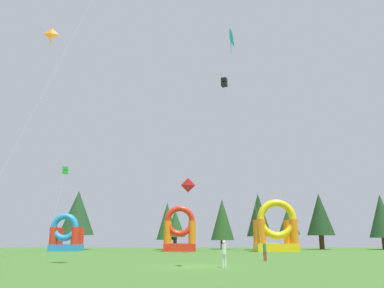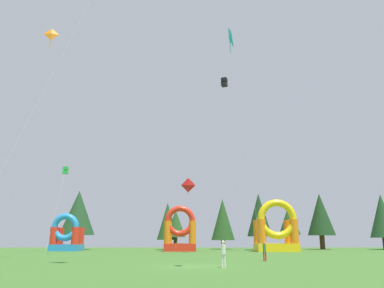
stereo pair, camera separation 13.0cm
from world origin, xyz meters
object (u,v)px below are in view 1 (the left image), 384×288
object	(u,v)px
person_left_edge	(224,251)
inflatable_red_slide	(66,237)
inflatable_orange_dome	(180,234)
person_midfield	(265,250)
kite_black_box	(224,83)
kite_cyan_diamond	(230,40)
kite_red_diamond	(188,186)
inflatable_yellow_castle	(276,232)
kite_green_box	(65,171)
kite_orange_diamond	(51,36)

from	to	relation	value
person_left_edge	inflatable_red_slide	world-z (taller)	inflatable_red_slide
inflatable_orange_dome	inflatable_red_slide	size ratio (longest dim) A/B	1.18
person_midfield	inflatable_orange_dome	distance (m)	27.94
kite_black_box	inflatable_red_slide	bearing A→B (deg)	150.74
kite_cyan_diamond	kite_black_box	world-z (taller)	kite_black_box
person_midfield	inflatable_orange_dome	bearing A→B (deg)	118.97
kite_cyan_diamond	person_midfield	xyz separation A→B (m)	(3.93, 10.82, -14.77)
kite_black_box	person_midfield	world-z (taller)	kite_black_box
kite_red_diamond	kite_black_box	distance (m)	15.14
kite_red_diamond	inflatable_yellow_castle	distance (m)	17.89
person_midfield	person_left_edge	distance (m)	9.22
inflatable_red_slide	inflatable_yellow_castle	distance (m)	33.03
kite_red_diamond	person_midfield	xyz separation A→B (m)	(6.87, -15.05, -7.60)
kite_black_box	person_left_edge	world-z (taller)	kite_black_box
kite_cyan_diamond	person_midfield	size ratio (longest dim) A/B	9.84
kite_red_diamond	inflatable_yellow_castle	world-z (taller)	kite_red_diamond
person_midfield	inflatable_red_slide	bearing A→B (deg)	144.71
kite_green_box	kite_black_box	world-z (taller)	kite_black_box
kite_green_box	kite_black_box	xyz separation A→B (m)	(20.71, 1.03, 12.48)
person_midfield	person_left_edge	world-z (taller)	person_left_edge
inflatable_yellow_castle	kite_red_diamond	bearing A→B (deg)	-142.50
kite_orange_diamond	kite_green_box	bearing A→B (deg)	96.91
kite_green_box	inflatable_red_slide	xyz separation A→B (m)	(-3.68, 14.69, -8.31)
person_left_edge	inflatable_red_slide	bearing A→B (deg)	-64.94
inflatable_red_slide	inflatable_yellow_castle	world-z (taller)	inflatable_yellow_castle
inflatable_orange_dome	kite_orange_diamond	bearing A→B (deg)	-116.23
kite_green_box	inflatable_red_slide	size ratio (longest dim) A/B	1.87
kite_orange_diamond	inflatable_yellow_castle	bearing A→B (deg)	41.94
kite_red_diamond	kite_orange_diamond	size ratio (longest dim) A/B	0.40
kite_green_box	inflatable_orange_dome	distance (m)	20.92
kite_green_box	kite_orange_diamond	distance (m)	17.78
kite_black_box	kite_red_diamond	bearing A→B (deg)	177.09
kite_red_diamond	person_midfield	bearing A→B (deg)	-65.48
kite_red_diamond	inflatable_orange_dome	xyz separation A→B (m)	(-1.29, 11.63, -6.05)
kite_red_diamond	kite_green_box	distance (m)	15.91
person_left_edge	inflatable_red_slide	distance (m)	42.67
kite_red_diamond	kite_orange_diamond	world-z (taller)	kite_orange_diamond
kite_cyan_diamond	inflatable_red_slide	bearing A→B (deg)	119.66
person_left_edge	inflatable_yellow_castle	world-z (taller)	inflatable_yellow_castle
inflatable_red_slide	person_midfield	bearing A→B (deg)	-47.26
kite_green_box	person_midfield	size ratio (longest dim) A/B	6.53
kite_green_box	person_left_edge	size ratio (longest dim) A/B	5.91
person_midfield	inflatable_yellow_castle	distance (m)	26.26
kite_orange_diamond	person_midfield	xyz separation A→B (m)	(21.02, -0.57, -21.22)
person_left_edge	inflatable_orange_dome	distance (m)	35.03
kite_black_box	inflatable_red_slide	size ratio (longest dim) A/B	4.03
kite_green_box	person_midfield	xyz separation A→B (m)	(22.62, -13.77, -9.43)
inflatable_red_slide	inflatable_yellow_castle	xyz separation A→B (m)	(32.87, -3.11, 0.71)
kite_black_box	inflatable_yellow_castle	distance (m)	24.22
kite_red_diamond	inflatable_orange_dome	size ratio (longest dim) A/B	1.35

